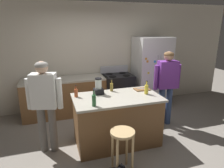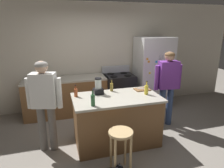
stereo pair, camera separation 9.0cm
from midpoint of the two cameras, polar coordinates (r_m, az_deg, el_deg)
The scene contains 16 objects.
ground_plane at distance 4.00m, azimuth 1.90°, elevation -16.05°, with size 14.00×14.00×0.00m, color gray.
back_wall at distance 5.32m, azimuth -4.45°, elevation 7.83°, with size 8.00×0.10×2.70m, color beige.
kitchen_island at distance 3.77m, azimuth 1.97°, elevation -10.14°, with size 1.56×0.87×0.92m.
back_counter_run at distance 5.05m, azimuth -12.23°, elevation -3.44°, with size 2.00×0.64×0.92m.
refrigerator at distance 5.47m, azimuth 12.00°, elevation 3.24°, with size 0.90×0.73×1.85m.
stove_range at distance 5.26m, azimuth 2.41°, elevation -2.11°, with size 0.76×0.65×1.10m.
person_by_island_left at distance 3.52m, azimuth -17.95°, elevation -3.97°, with size 0.59×0.32×1.60m.
person_by_sink_right at distance 4.41m, azimuth 16.11°, elevation 0.55°, with size 0.60×0.26×1.63m.
bar_stool at distance 3.05m, azimuth 3.36°, elevation -15.77°, with size 0.36×0.36×0.67m.
blender_appliance at distance 3.70m, azimuth -3.22°, elevation -0.91°, with size 0.17×0.17×0.30m.
bottle_olive_oil at distance 3.17m, azimuth -4.64°, elevation -4.52°, with size 0.07×0.07×0.28m.
bottle_vinegar at distance 3.86m, azimuth 0.58°, elevation -0.80°, with size 0.06×0.06×0.24m.
bottle_cooking_sauce at distance 3.62m, azimuth -9.56°, elevation -2.36°, with size 0.06×0.06×0.22m.
bottle_soda at distance 3.74m, azimuth 10.43°, elevation -1.53°, with size 0.07×0.07×0.26m.
cutting_board at distance 4.00m, azimuth 9.22°, elevation -1.52°, with size 0.30×0.20×0.02m, color brown.
chef_knife at distance 4.00m, azimuth 9.49°, elevation -1.32°, with size 0.22×0.03×0.01m, color #B7BABF.
Camera 2 is at (-1.00, -3.21, 2.16)m, focal length 32.14 mm.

